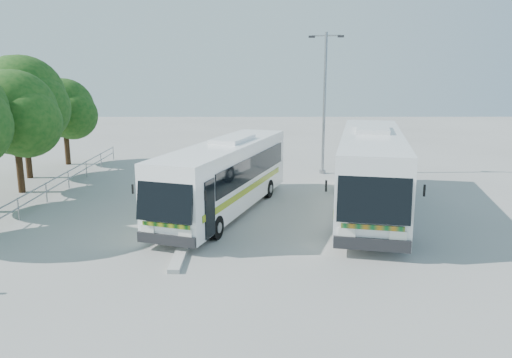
{
  "coord_description": "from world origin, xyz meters",
  "views": [
    {
      "loc": [
        0.32,
        -21.02,
        6.41
      ],
      "look_at": [
        0.39,
        1.91,
        1.42
      ],
      "focal_mm": 35.0,
      "sensor_mm": 36.0,
      "label": 1
    }
  ],
  "objects_px": {
    "coach_main": "(225,175)",
    "lamppost": "(324,97)",
    "tree_far_d": "(24,98)",
    "coach_adjacent": "(371,169)",
    "tree_far_e": "(65,108)",
    "tree_far_c": "(16,113)"
  },
  "relations": [
    {
      "from": "coach_main",
      "to": "lamppost",
      "type": "bearing_deg",
      "value": 76.22
    },
    {
      "from": "coach_main",
      "to": "lamppost",
      "type": "distance_m",
      "value": 10.96
    },
    {
      "from": "coach_adjacent",
      "to": "tree_far_c",
      "type": "bearing_deg",
      "value": -179.53
    },
    {
      "from": "tree_far_c",
      "to": "tree_far_e",
      "type": "height_order",
      "value": "tree_far_c"
    },
    {
      "from": "tree_far_c",
      "to": "tree_far_e",
      "type": "xyz_separation_m",
      "value": [
        -0.51,
        8.2,
        -0.37
      ]
    },
    {
      "from": "tree_far_c",
      "to": "tree_far_d",
      "type": "distance_m",
      "value": 3.93
    },
    {
      "from": "tree_far_d",
      "to": "coach_adjacent",
      "type": "height_order",
      "value": "tree_far_d"
    },
    {
      "from": "tree_far_e",
      "to": "coach_main",
      "type": "distance_m",
      "value": 16.9
    },
    {
      "from": "lamppost",
      "to": "tree_far_d",
      "type": "bearing_deg",
      "value": -163.11
    },
    {
      "from": "tree_far_e",
      "to": "lamppost",
      "type": "xyz_separation_m",
      "value": [
        17.28,
        -3.2,
        0.91
      ]
    },
    {
      "from": "tree_far_c",
      "to": "coach_adjacent",
      "type": "distance_m",
      "value": 18.32
    },
    {
      "from": "coach_main",
      "to": "coach_adjacent",
      "type": "relative_size",
      "value": 0.87
    },
    {
      "from": "tree_far_d",
      "to": "coach_main",
      "type": "distance_m",
      "value": 14.77
    },
    {
      "from": "tree_far_d",
      "to": "coach_adjacent",
      "type": "bearing_deg",
      "value": -21.21
    },
    {
      "from": "tree_far_e",
      "to": "tree_far_d",
      "type": "bearing_deg",
      "value": -98.63
    },
    {
      "from": "tree_far_e",
      "to": "coach_adjacent",
      "type": "xyz_separation_m",
      "value": [
        18.31,
        -11.87,
        -1.91
      ]
    },
    {
      "from": "tree_far_d",
      "to": "lamppost",
      "type": "height_order",
      "value": "lamppost"
    },
    {
      "from": "tree_far_d",
      "to": "lamppost",
      "type": "distance_m",
      "value": 18.01
    },
    {
      "from": "coach_main",
      "to": "tree_far_c",
      "type": "bearing_deg",
      "value": 179.5
    },
    {
      "from": "coach_adjacent",
      "to": "tree_far_d",
      "type": "bearing_deg",
      "value": 170.91
    },
    {
      "from": "tree_far_d",
      "to": "coach_main",
      "type": "xyz_separation_m",
      "value": [
        12.3,
        -7.58,
        -3.07
      ]
    },
    {
      "from": "tree_far_c",
      "to": "tree_far_e",
      "type": "relative_size",
      "value": 1.1
    }
  ]
}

